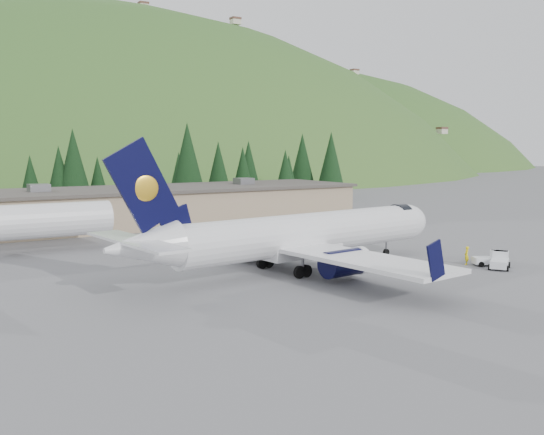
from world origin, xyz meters
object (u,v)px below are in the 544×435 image
at_px(airliner, 300,236).
at_px(baggage_tug_b, 490,259).
at_px(ramp_worker, 467,256).
at_px(terminal_building, 116,207).
at_px(baggage_tug_a, 500,261).

xyz_separation_m(airliner, baggage_tug_b, (15.98, -7.52, -2.43)).
height_order(airliner, ramp_worker, airliner).
xyz_separation_m(airliner, ramp_worker, (14.47, -6.06, -2.21)).
height_order(terminal_building, ramp_worker, terminal_building).
xyz_separation_m(baggage_tug_a, terminal_building, (-19.59, 46.92, 1.96)).
relative_size(terminal_building, ramp_worker, 42.17).
distance_m(baggage_tug_b, ramp_worker, 2.12).
xyz_separation_m(airliner, terminal_building, (-4.01, 38.11, -0.43)).
bearing_deg(ramp_worker, airliner, -63.69).
height_order(baggage_tug_a, baggage_tug_b, baggage_tug_a).
bearing_deg(terminal_building, airliner, -84.00).
distance_m(airliner, terminal_building, 38.32).
xyz_separation_m(baggage_tug_b, terminal_building, (-19.99, 45.63, 2.01)).
distance_m(baggage_tug_b, terminal_building, 49.85).
xyz_separation_m(terminal_building, ramp_worker, (18.47, -44.17, -1.78)).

